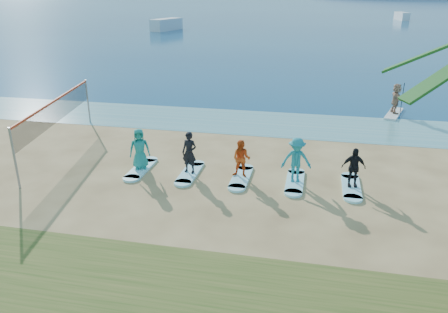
% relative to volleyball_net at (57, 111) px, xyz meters
% --- Properties ---
extents(ground, '(600.00, 600.00, 0.00)m').
position_rel_volleyball_net_xyz_m(ground, '(8.49, -4.15, -1.90)').
color(ground, tan).
rests_on(ground, ground).
extents(shallow_water, '(600.00, 600.00, 0.00)m').
position_rel_volleyball_net_xyz_m(shallow_water, '(8.49, 6.35, -1.90)').
color(shallow_water, teal).
rests_on(shallow_water, ground).
extents(ocean, '(600.00, 600.00, 0.00)m').
position_rel_volleyball_net_xyz_m(ocean, '(8.49, 155.85, -1.90)').
color(ocean, navy).
rests_on(ocean, ground).
extents(volleyball_net, '(1.77, 8.93, 2.50)m').
position_rel_volleyball_net_xyz_m(volleyball_net, '(0.00, 0.00, 0.00)').
color(volleyball_net, gray).
rests_on(volleyball_net, ground).
extents(paddleboard, '(1.54, 3.07, 0.12)m').
position_rel_volleyball_net_xyz_m(paddleboard, '(16.83, 9.85, -1.84)').
color(paddleboard, silver).
rests_on(paddleboard, ground).
extents(paddleboarder, '(0.85, 1.76, 1.82)m').
position_rel_volleyball_net_xyz_m(paddleboarder, '(16.83, 9.85, -0.87)').
color(paddleboarder, tan).
rests_on(paddleboarder, paddleboard).
extents(boat_offshore_a, '(4.27, 7.44, 2.07)m').
position_rel_volleyball_net_xyz_m(boat_offshore_a, '(-15.49, 60.57, -1.90)').
color(boat_offshore_a, silver).
rests_on(boat_offshore_a, ground).
extents(boat_offshore_b, '(2.68, 6.89, 1.81)m').
position_rel_volleyball_net_xyz_m(boat_offshore_b, '(30.70, 97.44, -1.90)').
color(boat_offshore_b, silver).
rests_on(boat_offshore_b, ground).
extents(surfboard_0, '(0.70, 2.20, 0.09)m').
position_rel_volleyball_net_xyz_m(surfboard_0, '(4.81, -1.68, -1.86)').
color(surfboard_0, '#A4F2FF').
rests_on(surfboard_0, ground).
extents(student_0, '(1.01, 0.85, 1.76)m').
position_rel_volleyball_net_xyz_m(student_0, '(4.81, -1.68, -0.93)').
color(student_0, '#1B857C').
rests_on(student_0, surfboard_0).
extents(surfboard_1, '(0.70, 2.20, 0.09)m').
position_rel_volleyball_net_xyz_m(surfboard_1, '(7.01, -1.68, -1.86)').
color(surfboard_1, '#A4F2FF').
rests_on(surfboard_1, ground).
extents(student_1, '(0.71, 0.53, 1.76)m').
position_rel_volleyball_net_xyz_m(student_1, '(7.01, -1.68, -0.93)').
color(student_1, black).
rests_on(student_1, surfboard_1).
extents(surfboard_2, '(0.70, 2.20, 0.09)m').
position_rel_volleyball_net_xyz_m(surfboard_2, '(9.22, -1.68, -1.86)').
color(surfboard_2, '#A4F2FF').
rests_on(surfboard_2, ground).
extents(student_2, '(0.81, 0.66, 1.56)m').
position_rel_volleyball_net_xyz_m(student_2, '(9.22, -1.68, -1.04)').
color(student_2, '#D24A16').
rests_on(student_2, surfboard_2).
extents(surfboard_3, '(0.70, 2.20, 0.09)m').
position_rel_volleyball_net_xyz_m(surfboard_3, '(11.42, -1.68, -1.86)').
color(surfboard_3, '#A4F2FF').
rests_on(surfboard_3, ground).
extents(student_3, '(1.28, 0.86, 1.83)m').
position_rel_volleyball_net_xyz_m(student_3, '(11.42, -1.68, -0.90)').
color(student_3, teal).
rests_on(student_3, surfboard_3).
extents(surfboard_4, '(0.70, 2.20, 0.09)m').
position_rel_volleyball_net_xyz_m(surfboard_4, '(13.62, -1.68, -1.86)').
color(surfboard_4, '#A4F2FF').
rests_on(surfboard_4, ground).
extents(student_4, '(0.97, 0.50, 1.58)m').
position_rel_volleyball_net_xyz_m(student_4, '(13.62, -1.68, -1.03)').
color(student_4, black).
rests_on(student_4, surfboard_4).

